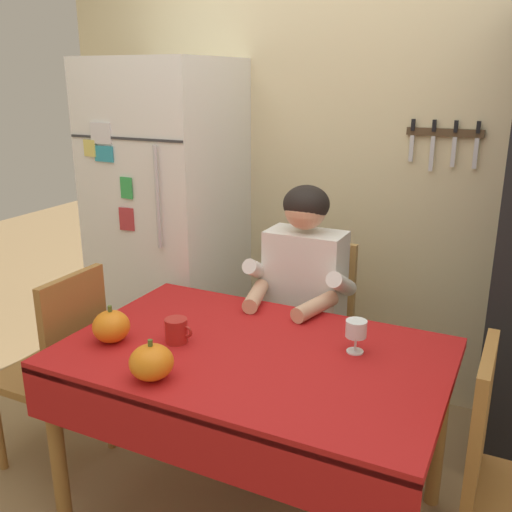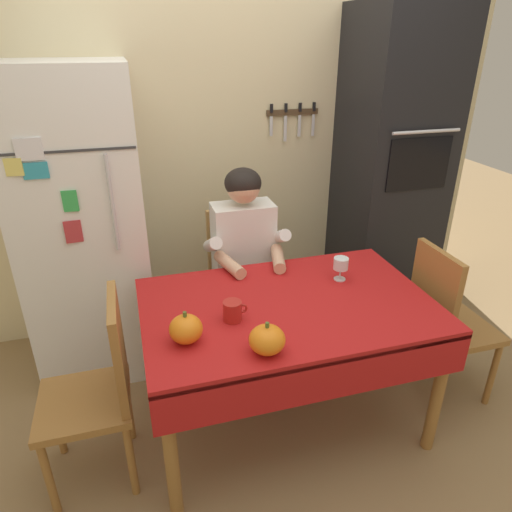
# 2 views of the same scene
# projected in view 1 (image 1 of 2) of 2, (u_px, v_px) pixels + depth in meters

# --- Properties ---
(back_wall_assembly) EXTENTS (3.70, 0.13, 2.60)m
(back_wall_assembly) POSITION_uv_depth(u_px,v_px,m) (368.00, 157.00, 3.00)
(back_wall_assembly) COLOR beige
(back_wall_assembly) RESTS_ON ground
(refrigerator) EXTENTS (0.68, 0.71, 1.80)m
(refrigerator) POSITION_uv_depth(u_px,v_px,m) (170.00, 227.00, 3.21)
(refrigerator) COLOR white
(refrigerator) RESTS_ON ground
(dining_table) EXTENTS (1.40, 0.90, 0.74)m
(dining_table) POSITION_uv_depth(u_px,v_px,m) (251.00, 373.00, 2.13)
(dining_table) COLOR #9E6B33
(dining_table) RESTS_ON ground
(chair_behind_person) EXTENTS (0.40, 0.40, 0.93)m
(chair_behind_person) POSITION_uv_depth(u_px,v_px,m) (312.00, 326.00, 2.87)
(chair_behind_person) COLOR tan
(chair_behind_person) RESTS_ON ground
(seated_person) EXTENTS (0.47, 0.55, 1.25)m
(seated_person) POSITION_uv_depth(u_px,v_px,m) (299.00, 296.00, 2.64)
(seated_person) COLOR #38384C
(seated_person) RESTS_ON ground
(chair_left_side) EXTENTS (0.40, 0.40, 0.93)m
(chair_left_side) POSITION_uv_depth(u_px,v_px,m) (61.00, 363.00, 2.50)
(chair_left_side) COLOR #9E6B33
(chair_left_side) RESTS_ON ground
(chair_right_side) EXTENTS (0.40, 0.40, 0.93)m
(chair_right_side) POSITION_uv_depth(u_px,v_px,m) (508.00, 480.00, 1.77)
(chair_right_side) COLOR #9E6B33
(chair_right_side) RESTS_ON ground
(coffee_mug) EXTENTS (0.11, 0.09, 0.09)m
(coffee_mug) POSITION_uv_depth(u_px,v_px,m) (177.00, 331.00, 2.17)
(coffee_mug) COLOR #B2231E
(coffee_mug) RESTS_ON dining_table
(wine_glass) EXTENTS (0.08, 0.08, 0.13)m
(wine_glass) POSITION_uv_depth(u_px,v_px,m) (356.00, 330.00, 2.08)
(wine_glass) COLOR white
(wine_glass) RESTS_ON dining_table
(pumpkin_large) EXTENTS (0.15, 0.15, 0.14)m
(pumpkin_large) POSITION_uv_depth(u_px,v_px,m) (151.00, 362.00, 1.90)
(pumpkin_large) COLOR orange
(pumpkin_large) RESTS_ON dining_table
(pumpkin_medium) EXTENTS (0.14, 0.14, 0.15)m
(pumpkin_medium) POSITION_uv_depth(u_px,v_px,m) (111.00, 326.00, 2.17)
(pumpkin_medium) COLOR orange
(pumpkin_medium) RESTS_ON dining_table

